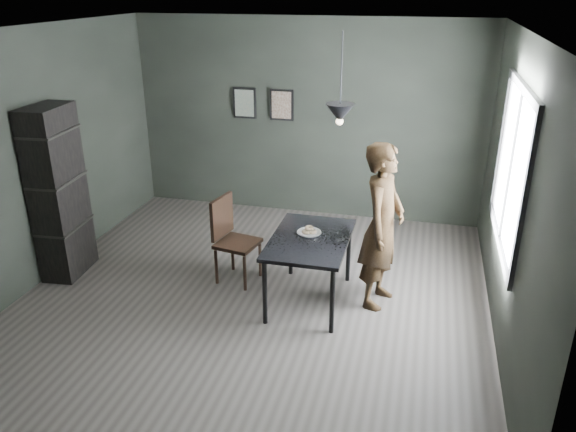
% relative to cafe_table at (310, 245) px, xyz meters
% --- Properties ---
extents(ground, '(5.00, 5.00, 0.00)m').
position_rel_cafe_table_xyz_m(ground, '(-0.60, 0.00, -0.67)').
color(ground, '#36322F').
rests_on(ground, ground).
extents(back_wall, '(5.00, 0.10, 2.80)m').
position_rel_cafe_table_xyz_m(back_wall, '(-0.60, 2.50, 0.73)').
color(back_wall, black).
rests_on(back_wall, ground).
extents(ceiling, '(5.00, 5.00, 0.02)m').
position_rel_cafe_table_xyz_m(ceiling, '(-0.60, 0.00, 2.13)').
color(ceiling, silver).
rests_on(ceiling, ground).
extents(window_assembly, '(0.04, 1.96, 1.56)m').
position_rel_cafe_table_xyz_m(window_assembly, '(1.87, 0.20, 0.93)').
color(window_assembly, white).
rests_on(window_assembly, ground).
extents(cafe_table, '(0.80, 1.20, 0.75)m').
position_rel_cafe_table_xyz_m(cafe_table, '(0.00, 0.00, 0.00)').
color(cafe_table, black).
rests_on(cafe_table, ground).
extents(white_plate, '(0.23, 0.23, 0.01)m').
position_rel_cafe_table_xyz_m(white_plate, '(-0.03, 0.11, 0.08)').
color(white_plate, white).
rests_on(white_plate, cafe_table).
extents(donut_pile, '(0.16, 0.16, 0.07)m').
position_rel_cafe_table_xyz_m(donut_pile, '(-0.03, 0.11, 0.12)').
color(donut_pile, beige).
rests_on(donut_pile, white_plate).
extents(woman, '(0.56, 0.73, 1.77)m').
position_rel_cafe_table_xyz_m(woman, '(0.72, 0.17, 0.22)').
color(woman, black).
rests_on(woman, ground).
extents(wood_chair, '(0.50, 0.50, 1.00)m').
position_rel_cafe_table_xyz_m(wood_chair, '(-0.98, 0.27, -0.10)').
color(wood_chair, black).
rests_on(wood_chair, ground).
extents(shelf_unit, '(0.43, 0.69, 1.99)m').
position_rel_cafe_table_xyz_m(shelf_unit, '(-2.92, -0.04, 0.32)').
color(shelf_unit, black).
rests_on(shelf_unit, ground).
extents(pendant_lamp, '(0.28, 0.28, 0.86)m').
position_rel_cafe_table_xyz_m(pendant_lamp, '(0.25, 0.10, 1.38)').
color(pendant_lamp, black).
rests_on(pendant_lamp, ground).
extents(framed_print_left, '(0.34, 0.04, 0.44)m').
position_rel_cafe_table_xyz_m(framed_print_left, '(-1.50, 2.47, 0.93)').
color(framed_print_left, black).
rests_on(framed_print_left, ground).
extents(framed_print_right, '(0.34, 0.04, 0.44)m').
position_rel_cafe_table_xyz_m(framed_print_right, '(-0.95, 2.47, 0.93)').
color(framed_print_right, black).
rests_on(framed_print_right, ground).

